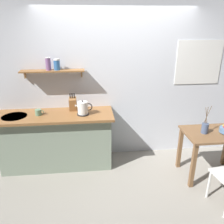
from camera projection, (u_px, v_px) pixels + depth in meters
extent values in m
plane|color=gray|center=(120.00, 172.00, 3.71)|extent=(14.00, 14.00, 0.00)
cube|color=silver|center=(127.00, 81.00, 3.84)|extent=(6.80, 0.10, 2.70)
cube|color=white|center=(199.00, 63.00, 3.79)|extent=(0.78, 0.01, 0.72)
cube|color=silver|center=(199.00, 63.00, 3.79)|extent=(0.72, 0.01, 0.66)
cube|color=gray|center=(57.00, 141.00, 3.75)|extent=(1.74, 0.52, 0.89)
cube|color=brown|center=(54.00, 115.00, 3.56)|extent=(1.83, 0.63, 0.04)
cylinder|color=#B7BABF|center=(14.00, 117.00, 3.48)|extent=(0.38, 0.38, 0.01)
cube|color=brown|center=(52.00, 71.00, 3.49)|extent=(0.98, 0.18, 0.02)
cube|color=#99754C|center=(25.00, 74.00, 3.55)|extent=(0.02, 0.06, 0.12)
cube|color=#99754C|center=(82.00, 73.00, 3.63)|extent=(0.02, 0.06, 0.12)
cylinder|color=#7F5689|center=(48.00, 64.00, 3.45)|extent=(0.08, 0.08, 0.18)
cylinder|color=silver|center=(48.00, 58.00, 3.41)|extent=(0.08, 0.08, 0.01)
cylinder|color=#3366A3|center=(57.00, 65.00, 3.47)|extent=(0.10, 0.10, 0.15)
cylinder|color=silver|center=(56.00, 60.00, 3.44)|extent=(0.10, 0.10, 0.01)
cylinder|color=beige|center=(57.00, 65.00, 3.47)|extent=(0.08, 0.08, 0.16)
cylinder|color=silver|center=(57.00, 59.00, 3.44)|extent=(0.08, 0.08, 0.01)
cube|color=brown|center=(215.00, 133.00, 3.38)|extent=(0.90, 0.60, 0.03)
cube|color=brown|center=(193.00, 166.00, 3.25)|extent=(0.06, 0.06, 0.71)
cube|color=brown|center=(180.00, 148.00, 3.71)|extent=(0.06, 0.06, 0.71)
cylinder|color=silver|center=(209.00, 184.00, 3.09)|extent=(0.03, 0.03, 0.43)
cylinder|color=#475675|center=(205.00, 128.00, 3.33)|extent=(0.10, 0.10, 0.15)
cylinder|color=brown|center=(206.00, 116.00, 3.26)|extent=(0.05, 0.03, 0.25)
cylinder|color=brown|center=(207.00, 115.00, 3.27)|extent=(0.01, 0.01, 0.26)
cylinder|color=brown|center=(208.00, 115.00, 3.26)|extent=(0.07, 0.03, 0.27)
cylinder|color=black|center=(83.00, 114.00, 3.54)|extent=(0.18, 0.18, 0.02)
cylinder|color=white|center=(83.00, 108.00, 3.50)|extent=(0.16, 0.16, 0.19)
sphere|color=black|center=(82.00, 101.00, 3.46)|extent=(0.02, 0.02, 0.02)
cone|color=white|center=(76.00, 106.00, 3.48)|extent=(0.04, 0.04, 0.04)
torus|color=black|center=(88.00, 107.00, 3.50)|extent=(0.12, 0.02, 0.12)
cube|color=#9E6B3D|center=(73.00, 104.00, 3.66)|extent=(0.11, 0.16, 0.23)
cylinder|color=black|center=(70.00, 96.00, 3.58)|extent=(0.02, 0.03, 0.08)
cylinder|color=black|center=(72.00, 96.00, 3.58)|extent=(0.02, 0.03, 0.08)
cylinder|color=black|center=(74.00, 96.00, 3.58)|extent=(0.02, 0.03, 0.08)
cylinder|color=slate|center=(38.00, 112.00, 3.50)|extent=(0.09, 0.09, 0.09)
torus|color=slate|center=(42.00, 112.00, 3.51)|extent=(0.06, 0.01, 0.06)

